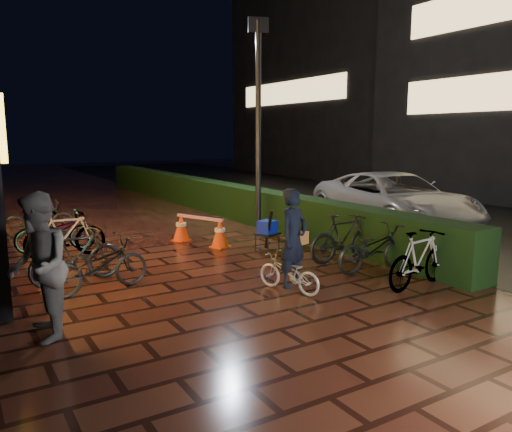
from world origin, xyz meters
TOP-DOWN VIEW (x-y plane):
  - ground at (0.00, 0.00)m, footprint 80.00×80.00m
  - asphalt_road at (9.00, 5.00)m, footprint 11.00×60.00m
  - hedge at (3.30, 8.00)m, footprint 0.70×20.00m
  - bystander_person at (-3.25, -0.37)m, footprint 0.76×0.95m
  - van at (6.23, 2.77)m, footprint 3.44×5.75m
  - far_buildings at (17.23, 9.61)m, footprint 9.08×31.00m
  - lamp_post_hedge at (2.60, 3.98)m, footprint 0.50×0.24m
  - cyclist at (0.48, -0.45)m, footprint 0.77×1.25m
  - traffic_barrier at (0.78, 3.62)m, footprint 0.93×1.58m
  - cart_assembly at (1.74, 2.20)m, footprint 0.63×0.67m
  - parked_bikes_storefront at (-2.23, 3.64)m, footprint 1.90×6.02m
  - parked_bikes_hedge at (2.49, -0.32)m, footprint 1.73×2.55m

SIDE VIEW (x-z plane):
  - ground at x=0.00m, z-range 0.00..0.00m
  - asphalt_road at x=9.00m, z-range 0.00..0.01m
  - traffic_barrier at x=0.78m, z-range 0.00..0.65m
  - parked_bikes_storefront at x=-2.23m, z-range -0.03..0.94m
  - parked_bikes_hedge at x=2.49m, z-range -0.02..0.95m
  - cart_assembly at x=1.74m, z-range 0.01..0.97m
  - hedge at x=3.30m, z-range 0.00..1.00m
  - cyclist at x=0.48m, z-range -0.22..1.47m
  - van at x=6.23m, z-range 0.01..1.50m
  - bystander_person at x=-3.25m, z-range 0.00..1.85m
  - lamp_post_hedge at x=2.60m, z-range 0.27..5.60m
  - far_buildings at x=17.23m, z-range -0.53..13.47m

